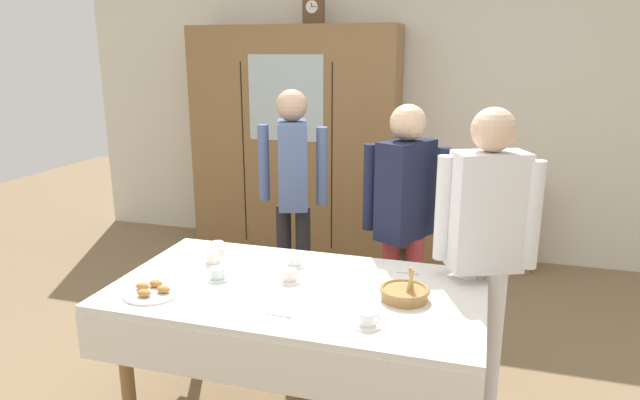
{
  "coord_description": "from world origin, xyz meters",
  "views": [
    {
      "loc": [
        0.86,
        -2.69,
        1.92
      ],
      "look_at": [
        0.0,
        0.2,
        1.11
      ],
      "focal_mm": 31.56,
      "sensor_mm": 36.0,
      "label": 1
    }
  ],
  "objects": [
    {
      "name": "ground_plane",
      "position": [
        0.0,
        0.0,
        0.0
      ],
      "size": [
        12.0,
        12.0,
        0.0
      ],
      "primitive_type": "plane",
      "color": "#846B4C",
      "rests_on": "ground"
    },
    {
      "name": "back_wall",
      "position": [
        0.0,
        2.65,
        1.35
      ],
      "size": [
        6.4,
        0.1,
        2.7
      ],
      "primitive_type": "cube",
      "color": "silver",
      "rests_on": "ground"
    },
    {
      "name": "dining_table",
      "position": [
        0.0,
        -0.24,
        0.66
      ],
      "size": [
        1.85,
        1.02,
        0.76
      ],
      "color": "olive",
      "rests_on": "ground"
    },
    {
      "name": "wall_cabinet",
      "position": [
        -0.9,
        2.35,
        1.07
      ],
      "size": [
        1.97,
        0.46,
        2.13
      ],
      "color": "olive",
      "rests_on": "ground"
    },
    {
      "name": "mantel_clock",
      "position": [
        -0.7,
        2.35,
        2.25
      ],
      "size": [
        0.18,
        0.11,
        0.24
      ],
      "color": "brown",
      "rests_on": "wall_cabinet"
    },
    {
      "name": "bookshelf_low",
      "position": [
        0.77,
        2.41,
        0.42
      ],
      "size": [
        1.08,
        0.35,
        0.84
      ],
      "color": "olive",
      "rests_on": "ground"
    },
    {
      "name": "book_stack",
      "position": [
        0.77,
        2.41,
        0.87
      ],
      "size": [
        0.16,
        0.2,
        0.06
      ],
      "color": "#664C7A",
      "rests_on": "bookshelf_low"
    },
    {
      "name": "tea_cup_far_right",
      "position": [
        -0.11,
        0.06,
        0.79
      ],
      "size": [
        0.13,
        0.13,
        0.06
      ],
      "color": "white",
      "rests_on": "dining_table"
    },
    {
      "name": "tea_cup_center",
      "position": [
        -0.61,
        0.14,
        0.79
      ],
      "size": [
        0.13,
        0.13,
        0.06
      ],
      "color": "white",
      "rests_on": "dining_table"
    },
    {
      "name": "tea_cup_near_right",
      "position": [
        0.42,
        -0.51,
        0.79
      ],
      "size": [
        0.13,
        0.13,
        0.06
      ],
      "color": "white",
      "rests_on": "dining_table"
    },
    {
      "name": "tea_cup_far_left",
      "position": [
        -0.55,
        -0.04,
        0.79
      ],
      "size": [
        0.13,
        0.13,
        0.06
      ],
      "color": "white",
      "rests_on": "dining_table"
    },
    {
      "name": "tea_cup_mid_right",
      "position": [
        -0.06,
        -0.15,
        0.79
      ],
      "size": [
        0.13,
        0.13,
        0.06
      ],
      "color": "white",
      "rests_on": "dining_table"
    },
    {
      "name": "tea_cup_mid_left",
      "position": [
        -0.43,
        -0.23,
        0.79
      ],
      "size": [
        0.13,
        0.13,
        0.06
      ],
      "color": "silver",
      "rests_on": "dining_table"
    },
    {
      "name": "bread_basket",
      "position": [
        0.54,
        -0.2,
        0.79
      ],
      "size": [
        0.24,
        0.24,
        0.16
      ],
      "color": "#9E7542",
      "rests_on": "dining_table"
    },
    {
      "name": "pastry_plate",
      "position": [
        -0.65,
        -0.49,
        0.77
      ],
      "size": [
        0.28,
        0.28,
        0.05
      ],
      "color": "white",
      "rests_on": "dining_table"
    },
    {
      "name": "spoon_back_edge",
      "position": [
        0.05,
        -0.53,
        0.76
      ],
      "size": [
        0.12,
        0.02,
        0.01
      ],
      "color": "silver",
      "rests_on": "dining_table"
    },
    {
      "name": "spoon_center",
      "position": [
        0.53,
        0.13,
        0.76
      ],
      "size": [
        0.12,
        0.02,
        0.01
      ],
      "color": "silver",
      "rests_on": "dining_table"
    },
    {
      "name": "person_near_right_end",
      "position": [
        -0.45,
        1.02,
        1.01
      ],
      "size": [
        0.52,
        0.41,
        1.65
      ],
      "color": "#232328",
      "rests_on": "ground"
    },
    {
      "name": "person_by_cabinet",
      "position": [
        0.41,
        0.62,
        0.98
      ],
      "size": [
        0.52,
        0.41,
        1.61
      ],
      "color": "#933338",
      "rests_on": "ground"
    },
    {
      "name": "person_behind_table_right",
      "position": [
        0.89,
        0.18,
        1.01
      ],
      "size": [
        0.52,
        0.32,
        1.65
      ],
      "color": "silver",
      "rests_on": "ground"
    }
  ]
}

